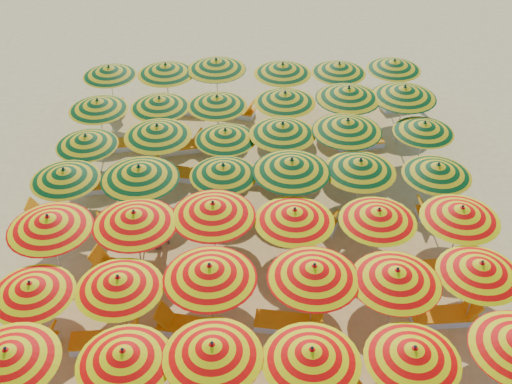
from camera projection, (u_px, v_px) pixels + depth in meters
ground at (257, 245)px, 18.92m from camera, size 120.00×120.00×0.00m
umbrella_6 at (7, 355)px, 13.31m from camera, size 2.43×2.43×2.29m
umbrella_7 at (124, 356)px, 13.39m from camera, size 2.16×2.16×2.20m
umbrella_8 at (212, 350)px, 13.41m from camera, size 2.83×2.83×2.30m
umbrella_9 at (312, 355)px, 13.35m from camera, size 2.77×2.77×2.25m
umbrella_10 at (414, 354)px, 13.44m from camera, size 2.52×2.52×2.19m
umbrella_12 at (31, 288)px, 14.97m from camera, size 2.37×2.37×2.15m
umbrella_13 at (119, 283)px, 15.01m from camera, size 2.74×2.74×2.24m
umbrella_14 at (210, 272)px, 15.09m from camera, size 2.77×2.77×2.40m
umbrella_15 at (314, 272)px, 15.12m from camera, size 2.61×2.61×2.38m
umbrella_16 at (397, 276)px, 15.08m from camera, size 2.19×2.19×2.32m
umbrella_17 at (481, 268)px, 15.42m from camera, size 2.54×2.54×2.21m
umbrella_18 at (49, 222)px, 16.52m from camera, size 2.37×2.37×2.38m
umbrella_19 at (134, 218)px, 16.64m from camera, size 2.79×2.79×2.39m
umbrella_20 at (213, 209)px, 16.91m from camera, size 2.74×2.74×2.40m
umbrella_21 at (295, 215)px, 16.88m from camera, size 2.44×2.44×2.28m
umbrella_22 at (378, 215)px, 16.97m from camera, size 2.34×2.34×2.22m
umbrella_23 at (461, 213)px, 16.98m from camera, size 2.80×2.80×2.26m
umbrella_24 at (64, 175)px, 18.50m from camera, size 2.12×2.12×2.15m
umbrella_25 at (139, 172)px, 18.21m from camera, size 2.65×2.65×2.40m
umbrella_26 at (223, 170)px, 18.70m from camera, size 2.50×2.50×2.13m
umbrella_27 at (292, 166)px, 18.44m from camera, size 2.85×2.85×2.42m
umbrella_28 at (360, 166)px, 18.66m from camera, size 2.58×2.58×2.28m
umbrella_29 at (438, 170)px, 18.67m from camera, size 2.14×2.14×2.16m
umbrella_30 at (86, 140)px, 20.02m from camera, size 2.10×2.10×2.08m
umbrella_31 at (157, 131)px, 20.13m from camera, size 2.50×2.50×2.28m
umbrella_32 at (225, 135)px, 20.27m from camera, size 2.45×2.45×2.09m
umbrella_33 at (283, 129)px, 20.25m from camera, size 2.83×2.83×2.26m
umbrella_34 at (347, 125)px, 20.23m from camera, size 2.56×2.56×2.37m
umbrella_35 at (424, 127)px, 20.59m from camera, size 2.58×2.58×2.10m
umbrella_36 at (98, 105)px, 21.65m from camera, size 2.50×2.50×2.14m
umbrella_37 at (160, 102)px, 21.74m from camera, size 2.45×2.45×2.15m
umbrella_38 at (217, 101)px, 21.79m from camera, size 2.57×2.57×2.17m
umbrella_39 at (285, 97)px, 21.85m from camera, size 2.57×2.57×2.25m
umbrella_40 at (349, 93)px, 21.84m from camera, size 2.77×2.77×2.38m
umbrella_41 at (404, 92)px, 21.89m from camera, size 2.42×2.42×2.39m
umbrella_42 at (109, 71)px, 23.63m from camera, size 2.47×2.47×2.11m
umbrella_43 at (166, 69)px, 23.49m from camera, size 2.41×2.41×2.25m
umbrella_44 at (216, 64)px, 23.62m from camera, size 2.55×2.55×2.33m
umbrella_45 at (283, 69)px, 23.48m from camera, size 2.38×2.38×2.26m
umbrella_46 at (339, 68)px, 23.72m from camera, size 2.55×2.55×2.16m
umbrella_47 at (394, 65)px, 23.94m from camera, size 2.61×2.61×2.16m
lounger_9 at (25, 341)px, 15.94m from camera, size 1.79×0.77×0.69m
lounger_10 at (107, 341)px, 15.92m from camera, size 1.76×0.65×0.69m
lounger_11 at (190, 327)px, 16.28m from camera, size 1.82×0.95×0.69m
lounger_12 at (290, 323)px, 16.38m from camera, size 1.81×0.87×0.69m
lounger_13 at (445, 316)px, 16.57m from camera, size 1.75×0.63×0.69m
lounger_14 at (122, 270)px, 17.90m from camera, size 1.83×1.10×0.69m
lounger_15 at (433, 269)px, 17.92m from camera, size 1.77×0.69×0.69m
lounger_16 at (57, 216)px, 19.73m from camera, size 1.75×0.65×0.69m
lounger_17 at (127, 223)px, 19.47m from camera, size 1.83×1.15×0.69m
lounger_18 at (209, 217)px, 19.70m from camera, size 1.80×0.81×0.69m
lounger_19 at (309, 222)px, 19.51m from camera, size 1.82×1.24×0.69m
lounger_20 at (443, 212)px, 19.87m from camera, size 1.74×0.59×0.69m
lounger_21 at (110, 184)px, 20.99m from camera, size 1.81×0.87×0.69m
lounger_22 at (178, 173)px, 21.48m from camera, size 1.82×0.99×0.69m
lounger_23 at (266, 177)px, 21.30m from camera, size 1.81×0.88×0.69m
lounger_24 at (123, 144)px, 22.86m from camera, size 1.79×0.77×0.69m
lounger_25 at (181, 147)px, 22.73m from camera, size 1.80×0.86×0.69m
lounger_26 at (358, 143)px, 22.94m from camera, size 1.80×0.85×0.69m
lounger_27 at (103, 110)px, 24.72m from camera, size 1.83×1.10×0.69m
lounger_28 at (183, 109)px, 24.82m from camera, size 1.79×0.79×0.69m
lounger_29 at (234, 111)px, 24.66m from camera, size 1.83×1.07×0.69m
lounger_30 at (403, 104)px, 25.12m from camera, size 1.82×1.01×0.69m
beachgoer_b at (156, 226)px, 18.43m from camera, size 0.94×0.94×1.54m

